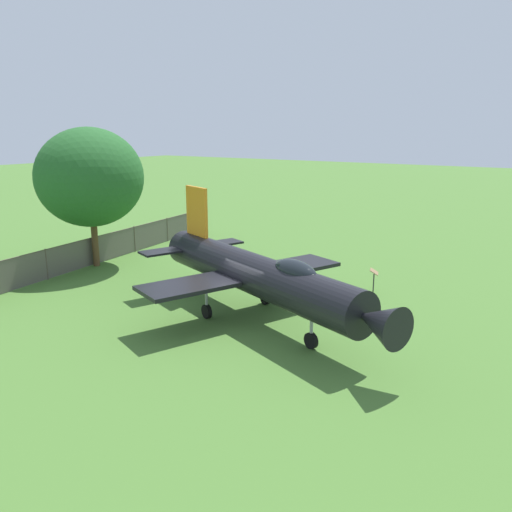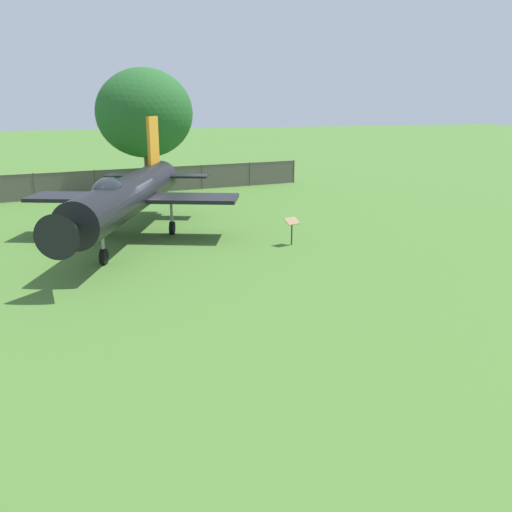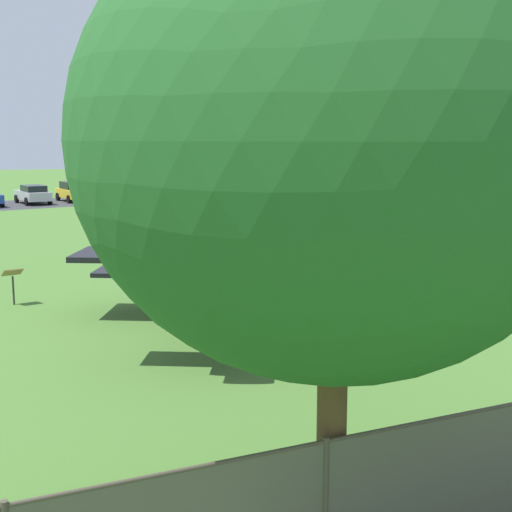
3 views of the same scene
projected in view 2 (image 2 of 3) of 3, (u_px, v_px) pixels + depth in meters
name	position (u px, v px, depth m)	size (l,w,h in m)	color
ground_plane	(132.00, 240.00, 23.70)	(200.00, 200.00, 0.00)	#47722D
display_jet	(127.00, 196.00, 22.79)	(13.59, 9.22, 5.10)	black
shade_tree	(145.00, 113.00, 34.35)	(5.72, 6.06, 7.85)	brown
perimeter_fence	(65.00, 184.00, 33.66)	(4.48, 31.93, 1.66)	#4C4238
shrub_near_fence	(17.00, 186.00, 35.04)	(1.60, 1.82, 1.17)	#387F3D
shrub_by_tree	(42.00, 190.00, 35.04)	(1.71, 1.61, 0.66)	#2D7033
info_plaque	(292.00, 225.00, 22.74)	(0.57, 0.69, 1.14)	#333333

